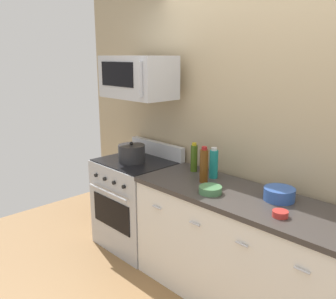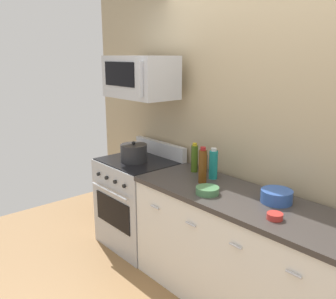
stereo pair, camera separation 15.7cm
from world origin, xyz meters
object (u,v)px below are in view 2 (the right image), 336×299
bottle_soy_sauce_dark (204,163)px  bowl_red_small (275,216)px  range_oven (139,202)px  microwave (140,77)px  stockpot (134,153)px  bottle_sparkling_teal (213,164)px  bottle_olive_oil (195,158)px  bowl_green_glaze (207,190)px  bowl_blue_mixing (277,196)px  bottle_wine_amber (203,166)px

bottle_soy_sauce_dark → bowl_red_small: (0.99, -0.38, -0.06)m
range_oven → microwave: microwave is taller
bottle_soy_sauce_dark → stockpot: (-0.69, -0.29, 0.01)m
bottle_sparkling_teal → bottle_soy_sauce_dark: 0.20m
bottle_olive_oil → bowl_green_glaze: bearing=-34.7°
microwave → bowl_blue_mixing: size_ratio=3.27×
microwave → bowl_blue_mixing: bearing=2.5°
microwave → bottle_soy_sauce_dark: microwave is taller
range_oven → bottle_wine_amber: 1.07m
bottle_wine_amber → stockpot: bearing=-175.8°
bottle_soy_sauce_dark → bottle_olive_oil: bottle_olive_oil is taller
bottle_sparkling_teal → stockpot: (-0.87, -0.21, -0.04)m
bottle_soy_sauce_dark → bowl_green_glaze: 0.55m
bowl_red_small → bottle_sparkling_teal: bearing=159.6°
bottle_sparkling_teal → stockpot: bearing=-166.4°
bowl_blue_mixing → bowl_red_small: bearing=-59.0°
range_oven → bowl_green_glaze: size_ratio=5.95×
bowl_blue_mixing → stockpot: bearing=-173.9°
bottle_soy_sauce_dark → stockpot: bearing=-157.3°
bowl_blue_mixing → stockpot: size_ratio=0.86×
range_oven → bowl_blue_mixing: range_oven is taller
microwave → bottle_sparkling_teal: size_ratio=2.75×
bottle_soy_sauce_dark → bowl_blue_mixing: (0.84, -0.12, -0.03)m
bowl_green_glaze → bottle_wine_amber: bearing=142.4°
microwave → bottle_soy_sauce_dark: bearing=15.4°
bowl_green_glaze → bowl_blue_mixing: bowl_blue_mixing is taller
range_oven → bowl_red_small: range_oven is taller
bottle_soy_sauce_dark → bowl_green_glaze: bearing=-44.0°
microwave → bowl_green_glaze: size_ratio=4.14×
microwave → bowl_red_small: bearing=-6.4°
bottle_wine_amber → bowl_red_small: bottle_wine_amber is taller
bottle_wine_amber → bottle_soy_sauce_dark: size_ratio=1.76×
bottle_olive_oil → bottle_wine_amber: bearing=-32.2°
bowl_green_glaze → microwave: bearing=170.1°
bottle_sparkling_teal → bowl_red_small: size_ratio=2.57×
microwave → stockpot: (-0.00, -0.10, -0.74)m
range_oven → stockpot: stockpot is taller
bottle_wine_amber → bowl_green_glaze: size_ratio=1.71×
bottle_wine_amber → bottle_olive_oil: 0.30m
microwave → bottle_sparkling_teal: microwave is taller
bottle_soy_sauce_dark → stockpot: 0.75m
bottle_sparkling_teal → stockpot: 0.90m
bottle_olive_oil → bowl_red_small: bottle_olive_oil is taller
range_oven → bottle_sparkling_teal: 1.06m
microwave → bowl_red_small: size_ratio=7.07×
bottle_sparkling_teal → bottle_olive_oil: size_ratio=1.01×
bottle_wine_amber → bowl_green_glaze: (0.20, -0.16, -0.12)m
bowl_red_small → bowl_green_glaze: bearing=-179.9°
bottle_wine_amber → bottle_olive_oil: (-0.25, 0.16, -0.02)m
microwave → stockpot: microwave is taller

